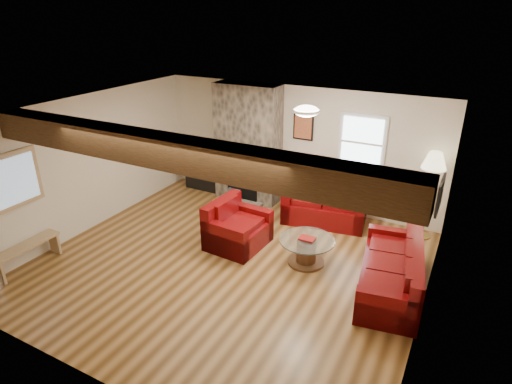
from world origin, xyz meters
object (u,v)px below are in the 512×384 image
sofa_three (391,268)px  floor_lamp (434,165)px  coffee_table (306,251)px  television (207,160)px  loveseat (325,201)px  armchair_red (238,225)px  tv_cabinet (208,178)px

sofa_three → floor_lamp: bearing=164.8°
floor_lamp → coffee_table: bearing=-130.6°
sofa_three → floor_lamp: 2.19m
television → coffee_table: bearing=-30.6°
coffee_table → television: 3.76m
television → loveseat: bearing=-5.8°
loveseat → coffee_table: 1.63m
sofa_three → armchair_red: armchair_red is taller
loveseat → coffee_table: (0.25, -1.60, -0.19)m
sofa_three → loveseat: size_ratio=1.25×
sofa_three → coffee_table: size_ratio=2.16×
sofa_three → loveseat: (-1.61, 1.69, 0.04)m
tv_cabinet → coffee_table: bearing=-30.6°
coffee_table → tv_cabinet: (-3.21, 1.90, 0.02)m
loveseat → tv_cabinet: bearing=165.2°
floor_lamp → loveseat: bearing=-172.7°
coffee_table → tv_cabinet: tv_cabinet is taller
television → floor_lamp: (4.78, -0.07, 0.70)m
coffee_table → floor_lamp: size_ratio=0.55×
coffee_table → television: size_ratio=1.24×
tv_cabinet → armchair_red: bearing=-44.9°
armchair_red → coffee_table: (1.28, 0.02, -0.18)m
sofa_three → television: 5.00m
armchair_red → coffee_table: bearing=-85.5°
armchair_red → loveseat: bearing=-29.1°
loveseat → sofa_three: bearing=-55.5°
armchair_red → television: (-1.93, 1.92, 0.30)m
coffee_table → floor_lamp: bearing=49.4°
loveseat → floor_lamp: floor_lamp is taller
tv_cabinet → television: 0.46m
tv_cabinet → floor_lamp: size_ratio=0.60×
sofa_three → coffee_table: 1.37m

